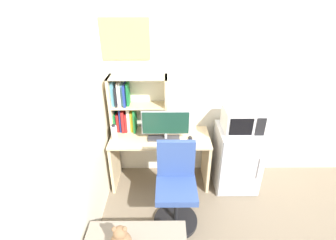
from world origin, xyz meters
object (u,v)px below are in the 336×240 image
at_px(microwave, 242,120).
at_px(wall_corkboard, 118,39).
at_px(monitor, 166,124).
at_px(mini_fridge, 236,158).
at_px(desk_chair, 176,189).
at_px(hutch_bookshelf, 130,105).
at_px(keyboard, 164,138).
at_px(water_bottle, 114,132).
at_px(computer_mouse, 190,138).
at_px(teddy_bear, 121,240).

distance_m(microwave, wall_corkboard, 1.75).
xyz_separation_m(monitor, microwave, (0.93, 0.03, 0.05)).
relative_size(monitor, mini_fridge, 0.69).
xyz_separation_m(desk_chair, wall_corkboard, (-0.66, 0.90, 1.44)).
distance_m(microwave, desk_chair, 1.15).
height_order(hutch_bookshelf, desk_chair, hutch_bookshelf).
xyz_separation_m(keyboard, water_bottle, (-0.61, 0.01, 0.08)).
height_order(monitor, wall_corkboard, wall_corkboard).
xyz_separation_m(computer_mouse, water_bottle, (-0.94, 0.02, 0.08)).
height_order(computer_mouse, water_bottle, water_bottle).
bearing_deg(hutch_bookshelf, water_bottle, -132.98).
bearing_deg(hutch_bookshelf, monitor, -27.53).
distance_m(computer_mouse, wall_corkboard, 1.46).
relative_size(keyboard, wall_corkboard, 0.53).
distance_m(computer_mouse, teddy_bear, 1.44).
relative_size(keyboard, water_bottle, 2.00).
xyz_separation_m(monitor, mini_fridge, (0.93, 0.02, -0.51)).
distance_m(monitor, mini_fridge, 1.06).
bearing_deg(wall_corkboard, computer_mouse, -21.09).
distance_m(monitor, computer_mouse, 0.36).
distance_m(mini_fridge, microwave, 0.56).
xyz_separation_m(water_bottle, microwave, (1.56, 0.00, 0.17)).
bearing_deg(microwave, wall_corkboard, 168.26).
xyz_separation_m(computer_mouse, mini_fridge, (0.62, 0.02, -0.32)).
bearing_deg(desk_chair, water_bottle, 141.73).
xyz_separation_m(keyboard, desk_chair, (0.14, -0.58, -0.30)).
bearing_deg(desk_chair, wall_corkboard, 126.24).
height_order(monitor, computer_mouse, monitor).
bearing_deg(teddy_bear, keyboard, 74.78).
bearing_deg(monitor, wall_corkboard, 148.76).
distance_m(monitor, microwave, 0.93).
bearing_deg(teddy_bear, wall_corkboard, 96.55).
xyz_separation_m(keyboard, microwave, (0.95, 0.01, 0.25)).
xyz_separation_m(hutch_bookshelf, microwave, (1.37, -0.20, -0.10)).
bearing_deg(computer_mouse, monitor, -179.42).
bearing_deg(hutch_bookshelf, teddy_bear, -87.07).
distance_m(monitor, teddy_bear, 1.36).
xyz_separation_m(keyboard, computer_mouse, (0.33, -0.01, 0.01)).
distance_m(mini_fridge, teddy_bear, 1.82).
height_order(microwave, wall_corkboard, wall_corkboard).
distance_m(keyboard, water_bottle, 0.62).
bearing_deg(monitor, desk_chair, -78.87).
distance_m(keyboard, teddy_bear, 1.32).
distance_m(monitor, keyboard, 0.20).
bearing_deg(keyboard, computer_mouse, -1.74).
height_order(mini_fridge, teddy_bear, mini_fridge).
xyz_separation_m(microwave, teddy_bear, (-1.29, -1.28, -0.46)).
bearing_deg(computer_mouse, keyboard, 178.26).
distance_m(teddy_bear, wall_corkboard, 2.09).
bearing_deg(desk_chair, computer_mouse, 71.20).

